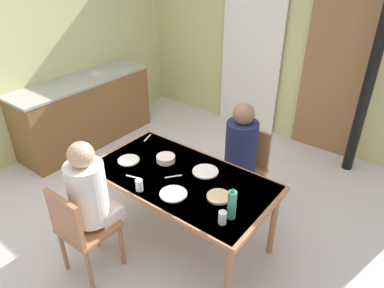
{
  "coord_description": "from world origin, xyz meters",
  "views": [
    {
      "loc": [
        1.94,
        -1.98,
        2.49
      ],
      "look_at": [
        0.37,
        0.07,
        0.98
      ],
      "focal_mm": 33.22,
      "sensor_mm": 36.0,
      "label": 1
    }
  ],
  "objects_px": {
    "water_bottle_green_near": "(232,204)",
    "serving_bowl_center": "(166,159)",
    "chair_far_diner": "(245,166)",
    "person_far_diner": "(240,147)",
    "dining_table": "(181,183)",
    "person_near_diner": "(89,191)",
    "chair_near_diner": "(80,228)",
    "kitchen_counter": "(85,111)"
  },
  "relations": [
    {
      "from": "kitchen_counter",
      "to": "serving_bowl_center",
      "type": "bearing_deg",
      "value": -16.25
    },
    {
      "from": "chair_far_diner",
      "to": "person_far_diner",
      "type": "bearing_deg",
      "value": 90.0
    },
    {
      "from": "water_bottle_green_near",
      "to": "serving_bowl_center",
      "type": "height_order",
      "value": "water_bottle_green_near"
    },
    {
      "from": "chair_near_diner",
      "to": "chair_far_diner",
      "type": "distance_m",
      "value": 1.67
    },
    {
      "from": "dining_table",
      "to": "person_far_diner",
      "type": "xyz_separation_m",
      "value": [
        0.19,
        0.65,
        0.12
      ]
    },
    {
      "from": "dining_table",
      "to": "chair_near_diner",
      "type": "xyz_separation_m",
      "value": [
        -0.39,
        -0.78,
        -0.16
      ]
    },
    {
      "from": "person_near_diner",
      "to": "kitchen_counter",
      "type": "bearing_deg",
      "value": 144.28
    },
    {
      "from": "dining_table",
      "to": "water_bottle_green_near",
      "type": "height_order",
      "value": "water_bottle_green_near"
    },
    {
      "from": "chair_near_diner",
      "to": "serving_bowl_center",
      "type": "relative_size",
      "value": 5.12
    },
    {
      "from": "kitchen_counter",
      "to": "person_far_diner",
      "type": "height_order",
      "value": "person_far_diner"
    },
    {
      "from": "kitchen_counter",
      "to": "water_bottle_green_near",
      "type": "distance_m",
      "value": 2.98
    },
    {
      "from": "chair_near_diner",
      "to": "serving_bowl_center",
      "type": "height_order",
      "value": "chair_near_diner"
    },
    {
      "from": "dining_table",
      "to": "chair_far_diner",
      "type": "height_order",
      "value": "chair_far_diner"
    },
    {
      "from": "chair_far_diner",
      "to": "person_far_diner",
      "type": "distance_m",
      "value": 0.31
    },
    {
      "from": "chair_near_diner",
      "to": "chair_far_diner",
      "type": "bearing_deg",
      "value": 69.53
    },
    {
      "from": "dining_table",
      "to": "water_bottle_green_near",
      "type": "xyz_separation_m",
      "value": [
        0.61,
        -0.17,
        0.19
      ]
    },
    {
      "from": "person_far_diner",
      "to": "person_near_diner",
      "type": "bearing_deg",
      "value": 65.68
    },
    {
      "from": "kitchen_counter",
      "to": "person_near_diner",
      "type": "xyz_separation_m",
      "value": [
        1.83,
        -1.32,
        0.33
      ]
    },
    {
      "from": "person_far_diner",
      "to": "chair_far_diner",
      "type": "bearing_deg",
      "value": -90.0
    },
    {
      "from": "chair_near_diner",
      "to": "person_near_diner",
      "type": "relative_size",
      "value": 1.13
    },
    {
      "from": "person_far_diner",
      "to": "kitchen_counter",
      "type": "bearing_deg",
      "value": -0.59
    },
    {
      "from": "person_near_diner",
      "to": "serving_bowl_center",
      "type": "distance_m",
      "value": 0.76
    },
    {
      "from": "dining_table",
      "to": "serving_bowl_center",
      "type": "xyz_separation_m",
      "value": [
        -0.26,
        0.1,
        0.09
      ]
    },
    {
      "from": "chair_near_diner",
      "to": "water_bottle_green_near",
      "type": "bearing_deg",
      "value": 31.4
    },
    {
      "from": "kitchen_counter",
      "to": "chair_far_diner",
      "type": "relative_size",
      "value": 2.17
    },
    {
      "from": "chair_far_diner",
      "to": "person_far_diner",
      "type": "relative_size",
      "value": 1.13
    },
    {
      "from": "water_bottle_green_near",
      "to": "person_near_diner",
      "type": "bearing_deg",
      "value": -154.64
    },
    {
      "from": "person_far_diner",
      "to": "serving_bowl_center",
      "type": "xyz_separation_m",
      "value": [
        -0.45,
        -0.55,
        -0.03
      ]
    },
    {
      "from": "kitchen_counter",
      "to": "chair_near_diner",
      "type": "relative_size",
      "value": 2.17
    },
    {
      "from": "chair_near_diner",
      "to": "person_near_diner",
      "type": "bearing_deg",
      "value": 90.0
    },
    {
      "from": "chair_far_diner",
      "to": "kitchen_counter",
      "type": "bearing_deg",
      "value": 2.64
    },
    {
      "from": "kitchen_counter",
      "to": "water_bottle_green_near",
      "type": "height_order",
      "value": "water_bottle_green_near"
    },
    {
      "from": "chair_far_diner",
      "to": "person_near_diner",
      "type": "bearing_deg",
      "value": 67.77
    },
    {
      "from": "water_bottle_green_near",
      "to": "chair_far_diner",
      "type": "bearing_deg",
      "value": 113.47
    },
    {
      "from": "person_near_diner",
      "to": "water_bottle_green_near",
      "type": "bearing_deg",
      "value": 25.36
    },
    {
      "from": "chair_near_diner",
      "to": "water_bottle_green_near",
      "type": "relative_size",
      "value": 3.29
    },
    {
      "from": "chair_far_diner",
      "to": "serving_bowl_center",
      "type": "bearing_deg",
      "value": 56.71
    },
    {
      "from": "chair_near_diner",
      "to": "chair_far_diner",
      "type": "xyz_separation_m",
      "value": [
        0.58,
        1.57,
        0.0
      ]
    },
    {
      "from": "kitchen_counter",
      "to": "chair_near_diner",
      "type": "bearing_deg",
      "value": -38.44
    },
    {
      "from": "dining_table",
      "to": "serving_bowl_center",
      "type": "relative_size",
      "value": 9.38
    },
    {
      "from": "dining_table",
      "to": "person_near_diner",
      "type": "relative_size",
      "value": 2.07
    },
    {
      "from": "kitchen_counter",
      "to": "person_far_diner",
      "type": "xyz_separation_m",
      "value": [
        2.42,
        -0.02,
        0.33
      ]
    }
  ]
}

